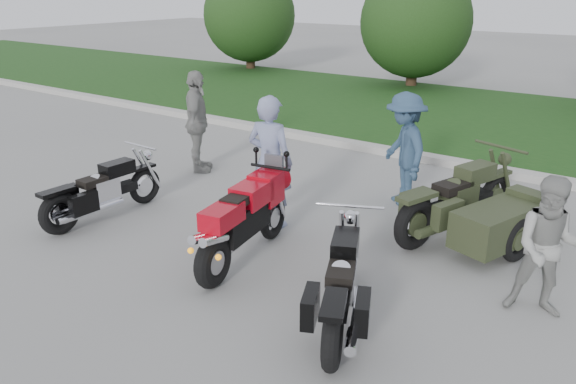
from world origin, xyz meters
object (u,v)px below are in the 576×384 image
Objects in this scene: cruiser_sidecar at (480,215)px; person_back at (197,122)px; cruiser_right at (341,288)px; person_denim at (404,149)px; cruiser_left at (99,193)px; person_stripe at (270,162)px; person_grey at (550,248)px; sportbike_red at (243,219)px.

person_back is at bearing -163.92° from cruiser_sidecar.
person_back is at bearing 124.17° from cruiser_right.
cruiser_sidecar is at bearing 13.58° from person_denim.
cruiser_left is 5.48m from cruiser_sidecar.
person_denim is (1.19, 1.93, -0.06)m from person_stripe.
person_stripe is at bearing -141.06° from cruiser_sidecar.
person_back is (-6.47, 1.43, 0.17)m from person_grey.
cruiser_right is at bearing -154.20° from person_grey.
cruiser_sidecar is at bearing 27.53° from cruiser_left.
person_denim is (3.37, 3.29, 0.48)m from cruiser_left.
cruiser_sidecar is at bearing -165.61° from person_stripe.
person_stripe is at bearing 160.60° from person_grey.
cruiser_sidecar is at bearing -128.32° from person_back.
person_stripe reaches higher than person_back.
cruiser_right is at bearing -31.26° from person_denim.
cruiser_sidecar is at bearing 114.57° from person_grey.
cruiser_right is 0.85× the size of cruiser_sidecar.
person_grey is (1.63, 1.47, 0.34)m from cruiser_right.
cruiser_left is 2.67m from person_back.
cruiser_right is 3.78m from person_denim.
person_stripe is at bearing 33.28° from cruiser_left.
person_grey is at bearing -31.48° from cruiser_sidecar.
person_grey is 0.82× the size of person_back.
cruiser_left is 1.11× the size of person_stripe.
person_stripe reaches higher than person_denim.
person_stripe is (-0.46, 1.17, 0.37)m from sportbike_red.
person_back is at bearing 132.82° from sportbike_red.
cruiser_left is 1.18× the size of person_denim.
person_stripe reaches higher than person_grey.
sportbike_red is 1.03× the size of cruiser_right.
cruiser_right is (4.38, -0.32, 0.02)m from cruiser_left.
person_stripe is (-2.20, 1.68, 0.53)m from cruiser_right.
cruiser_right is 1.33× the size of person_grey.
sportbike_red is 0.88× the size of cruiser_sidecar.
person_denim is (-2.64, 2.15, 0.13)m from person_grey.
cruiser_right is 2.22m from person_grey.
sportbike_red is at bearing 5.57° from cruiser_left.
person_denim reaches higher than cruiser_sidecar.
person_back is at bearing -126.30° from person_denim.
cruiser_right is 2.82m from person_stripe.
cruiser_right is (1.74, -0.52, -0.16)m from sportbike_red.
person_grey reaches higher than cruiser_left.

